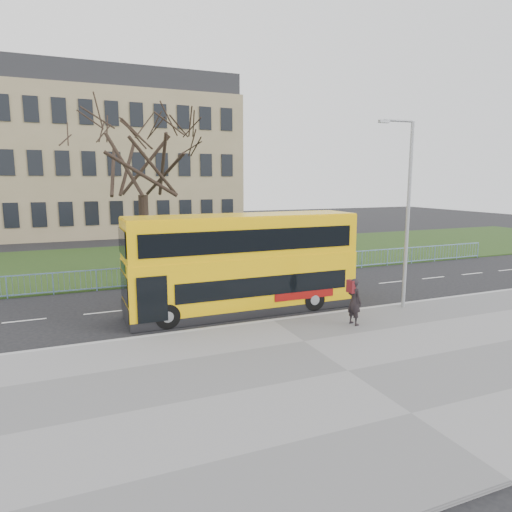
{
  "coord_description": "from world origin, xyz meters",
  "views": [
    {
      "loc": [
        -7.2,
        -17.16,
        5.53
      ],
      "look_at": [
        0.37,
        1.0,
        2.24
      ],
      "focal_mm": 32.0,
      "sensor_mm": 36.0,
      "label": 1
    }
  ],
  "objects": [
    {
      "name": "civic_building",
      "position": [
        -5.0,
        35.0,
        7.0
      ],
      "size": [
        30.0,
        15.0,
        14.0
      ],
      "primitive_type": "cube",
      "color": "#8D7C59",
      "rests_on": "ground"
    },
    {
      "name": "bare_tree",
      "position": [
        -3.0,
        10.0,
        5.54
      ],
      "size": [
        7.65,
        7.65,
        10.92
      ],
      "primitive_type": null,
      "color": "black",
      "rests_on": "grass_verge"
    },
    {
      "name": "pavement",
      "position": [
        0.0,
        -6.75,
        0.06
      ],
      "size": [
        80.0,
        10.5,
        0.12
      ],
      "primitive_type": "cube",
      "color": "slate",
      "rests_on": "ground"
    },
    {
      "name": "grass_verge",
      "position": [
        0.0,
        14.3,
        0.04
      ],
      "size": [
        80.0,
        15.4,
        0.08
      ],
      "primitive_type": "cube",
      "color": "#233D16",
      "rests_on": "ground"
    },
    {
      "name": "guard_railing",
      "position": [
        0.0,
        6.6,
        0.55
      ],
      "size": [
        40.0,
        0.12,
        1.1
      ],
      "primitive_type": null,
      "color": "#6E92C4",
      "rests_on": "ground"
    },
    {
      "name": "pedestrian",
      "position": [
        2.62,
        -3.23,
        1.01
      ],
      "size": [
        0.52,
        0.7,
        1.78
      ],
      "primitive_type": "imported",
      "rotation": [
        0.0,
        0.0,
        1.71
      ],
      "color": "black",
      "rests_on": "pavement"
    },
    {
      "name": "yellow_bus",
      "position": [
        -0.47,
        0.39,
        2.18
      ],
      "size": [
        9.71,
        2.36,
        4.07
      ],
      "rotation": [
        0.0,
        0.0,
        0.0
      ],
      "color": "yellow",
      "rests_on": "ground"
    },
    {
      "name": "street_lamp",
      "position": [
        5.9,
        -1.99,
        4.39
      ],
      "size": [
        1.65,
        0.29,
        7.79
      ],
      "rotation": [
        0.0,
        0.0,
        -0.08
      ],
      "color": "#989BA0",
      "rests_on": "pavement"
    },
    {
      "name": "kerb",
      "position": [
        0.0,
        -1.55,
        0.07
      ],
      "size": [
        80.0,
        0.2,
        0.14
      ],
      "primitive_type": "cube",
      "color": "#9C9C9E",
      "rests_on": "ground"
    },
    {
      "name": "ground",
      "position": [
        0.0,
        0.0,
        0.0
      ],
      "size": [
        120.0,
        120.0,
        0.0
      ],
      "primitive_type": "plane",
      "color": "black",
      "rests_on": "ground"
    }
  ]
}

